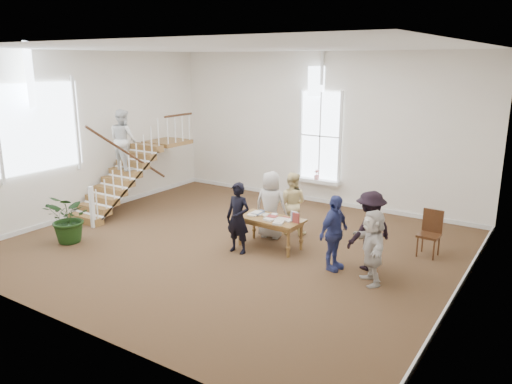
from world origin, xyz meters
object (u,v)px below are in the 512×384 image
Objects in this scene: police_officer at (238,218)px; woman_cluster_a at (334,233)px; floor_plant at (70,218)px; woman_cluster_c at (372,247)px; side_chair at (431,230)px; library_table at (270,221)px; elderly_woman at (271,205)px; person_yellow at (292,203)px; woman_cluster_b at (370,230)px.

woman_cluster_a is at bearing 7.34° from police_officer.
woman_cluster_a is 1.32× the size of floor_plant.
woman_cluster_c is 2.20m from side_chair.
police_officer reaches higher than library_table.
side_chair is (3.24, 1.56, -0.06)m from library_table.
side_chair is at bearing 126.66° from woman_cluster_c.
elderly_woman reaches higher than person_yellow.
person_yellow is 5.35m from floor_plant.
police_officer is 1.34× the size of floor_plant.
woman_cluster_b is (0.60, 0.45, 0.04)m from woman_cluster_a.
library_table is 1.29× the size of floor_plant.
side_chair is at bearing -28.53° from woman_cluster_a.
woman_cluster_b reaches higher than side_chair.
woman_cluster_c is at bearing 14.38° from floor_plant.
floor_plant is at bearing 117.34° from woman_cluster_a.
woman_cluster_b is 1.61× the size of side_chair.
library_table is 0.99× the size of person_yellow.
side_chair is at bearing 173.17° from person_yellow.
floor_plant is (-3.82, -2.91, -0.22)m from elderly_woman.
elderly_woman is 1.05× the size of person_yellow.
person_yellow is 3.32m from side_chair.
woman_cluster_c reaches higher than floor_plant.
police_officer reaches higher than woman_cluster_c.
police_officer is 1.03× the size of person_yellow.
library_table is 0.94× the size of elderly_woman.
woman_cluster_b is at bearing 4.53° from library_table.
woman_cluster_a is 1.54× the size of side_chair.
side_chair reaches higher than library_table.
person_yellow is 1.53× the size of side_chair.
woman_cluster_b reaches higher than library_table.
library_table is 0.94× the size of woman_cluster_b.
woman_cluster_b is at bearing 142.55° from person_yellow.
police_officer is 1.09× the size of woman_cluster_c.
person_yellow is 0.99× the size of woman_cluster_a.
police_officer is (-0.45, -0.65, 0.17)m from library_table.
woman_cluster_b reaches higher than police_officer.
floor_plant is at bearing 24.99° from person_yellow.
elderly_woman is 2.32m from woman_cluster_a.
woman_cluster_b is at bearing 166.70° from woman_cluster_c.
person_yellow is (0.40, 1.75, -0.02)m from police_officer.
elderly_woman is at bearing 37.33° from floor_plant.
woman_cluster_c is (3.01, -1.16, -0.08)m from elderly_woman.
police_officer is at bearing -126.46° from woman_cluster_c.
woman_cluster_a is at bearing -9.20° from library_table.
elderly_woman reaches higher than side_chair.
woman_cluster_c is at bearing 1.53° from police_officer.
library_table is at bearing -139.92° from woman_cluster_c.
library_table is 1.12m from person_yellow.
side_chair is at bearing 30.77° from police_officer.
woman_cluster_a is (2.11, -0.96, -0.03)m from elderly_woman.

